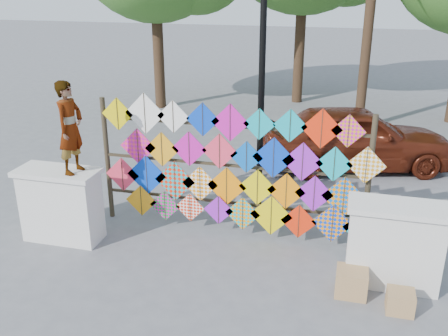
{
  "coord_description": "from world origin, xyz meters",
  "views": [
    {
      "loc": [
        1.9,
        -6.94,
        4.27
      ],
      "look_at": [
        -0.05,
        0.6,
        1.27
      ],
      "focal_mm": 40.0,
      "sensor_mm": 36.0,
      "label": 1
    }
  ],
  "objects_px": {
    "kite_rack": "(234,170)",
    "sedan": "(355,137)",
    "lamppost": "(262,70)",
    "vendor_woman": "(70,128)"
  },
  "relations": [
    {
      "from": "vendor_woman",
      "to": "kite_rack",
      "type": "bearing_deg",
      "value": -64.47
    },
    {
      "from": "kite_rack",
      "to": "sedan",
      "type": "xyz_separation_m",
      "value": [
        1.99,
        3.9,
        -0.45
      ]
    },
    {
      "from": "sedan",
      "to": "lamppost",
      "type": "xyz_separation_m",
      "value": [
        -1.78,
        -2.62,
        1.94
      ]
    },
    {
      "from": "kite_rack",
      "to": "vendor_woman",
      "type": "height_order",
      "value": "vendor_woman"
    },
    {
      "from": "sedan",
      "to": "lamppost",
      "type": "height_order",
      "value": "lamppost"
    },
    {
      "from": "vendor_woman",
      "to": "sedan",
      "type": "xyz_separation_m",
      "value": [
        4.44,
        4.82,
        -1.28
      ]
    },
    {
      "from": "lamppost",
      "to": "kite_rack",
      "type": "bearing_deg",
      "value": -99.18
    },
    {
      "from": "lamppost",
      "to": "sedan",
      "type": "bearing_deg",
      "value": 55.79
    },
    {
      "from": "kite_rack",
      "to": "sedan",
      "type": "bearing_deg",
      "value": 62.97
    },
    {
      "from": "kite_rack",
      "to": "lamppost",
      "type": "height_order",
      "value": "lamppost"
    }
  ]
}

